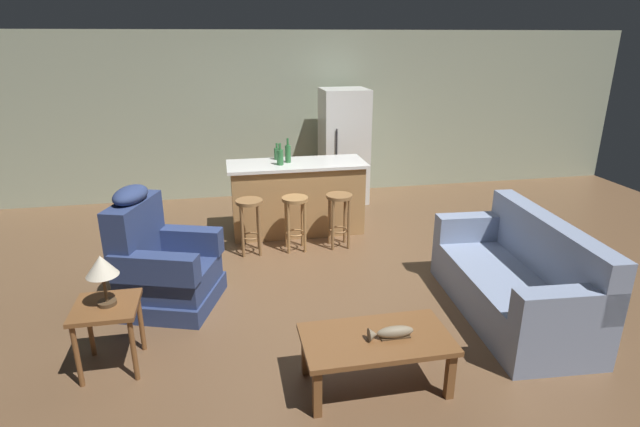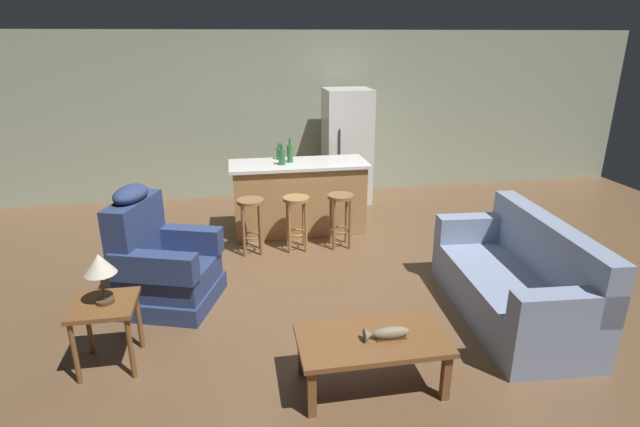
# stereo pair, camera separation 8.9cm
# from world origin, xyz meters

# --- Properties ---
(ground_plane) EXTENTS (12.00, 12.00, 0.00)m
(ground_plane) POSITION_xyz_m (0.00, 0.00, 0.00)
(ground_plane) COLOR brown
(back_wall) EXTENTS (12.00, 0.05, 2.60)m
(back_wall) POSITION_xyz_m (0.00, 3.12, 1.30)
(back_wall) COLOR #9EA88E
(back_wall) RESTS_ON ground_plane
(coffee_table) EXTENTS (1.10, 0.60, 0.42)m
(coffee_table) POSITION_xyz_m (0.09, -1.92, 0.36)
(coffee_table) COLOR brown
(coffee_table) RESTS_ON ground_plane
(fish_figurine) EXTENTS (0.34, 0.10, 0.10)m
(fish_figurine) POSITION_xyz_m (0.19, -1.96, 0.46)
(fish_figurine) COLOR #4C3823
(fish_figurine) RESTS_ON coffee_table
(couch) EXTENTS (0.97, 1.95, 0.94)m
(couch) POSITION_xyz_m (1.70, -1.18, 0.34)
(couch) COLOR #8493B2
(couch) RESTS_ON ground_plane
(recliner_near_lamp) EXTENTS (1.06, 1.06, 1.20)m
(recliner_near_lamp) POSITION_xyz_m (-1.59, -0.35, 0.42)
(recliner_near_lamp) COLOR navy
(recliner_near_lamp) RESTS_ON ground_plane
(end_table) EXTENTS (0.48, 0.48, 0.56)m
(end_table) POSITION_xyz_m (-1.89, -1.31, 0.46)
(end_table) COLOR brown
(end_table) RESTS_ON ground_plane
(table_lamp) EXTENTS (0.24, 0.24, 0.41)m
(table_lamp) POSITION_xyz_m (-1.87, -1.31, 0.87)
(table_lamp) COLOR #4C3823
(table_lamp) RESTS_ON end_table
(kitchen_island) EXTENTS (1.80, 0.70, 0.95)m
(kitchen_island) POSITION_xyz_m (0.00, 1.35, 0.48)
(kitchen_island) COLOR #AD7F4C
(kitchen_island) RESTS_ON ground_plane
(bar_stool_left) EXTENTS (0.32, 0.32, 0.68)m
(bar_stool_left) POSITION_xyz_m (-0.67, 0.72, 0.47)
(bar_stool_left) COLOR olive
(bar_stool_left) RESTS_ON ground_plane
(bar_stool_middle) EXTENTS (0.32, 0.32, 0.68)m
(bar_stool_middle) POSITION_xyz_m (-0.12, 0.72, 0.47)
(bar_stool_middle) COLOR #A87A47
(bar_stool_middle) RESTS_ON ground_plane
(bar_stool_right) EXTENTS (0.32, 0.32, 0.68)m
(bar_stool_right) POSITION_xyz_m (0.43, 0.72, 0.47)
(bar_stool_right) COLOR olive
(bar_stool_right) RESTS_ON ground_plane
(refrigerator) EXTENTS (0.70, 0.69, 1.76)m
(refrigerator) POSITION_xyz_m (0.93, 2.55, 0.88)
(refrigerator) COLOR white
(refrigerator) RESTS_ON ground_plane
(bottle_tall_green) EXTENTS (0.08, 0.08, 0.22)m
(bottle_tall_green) POSITION_xyz_m (-0.23, 1.58, 1.03)
(bottle_tall_green) COLOR #2D6B38
(bottle_tall_green) RESTS_ON kitchen_island
(bottle_short_amber) EXTENTS (0.09, 0.09, 0.28)m
(bottle_short_amber) POSITION_xyz_m (-0.22, 1.27, 1.06)
(bottle_short_amber) COLOR #2D6B38
(bottle_short_amber) RESTS_ON kitchen_island
(bottle_wine_dark) EXTENTS (0.07, 0.07, 0.32)m
(bottle_wine_dark) POSITION_xyz_m (-0.10, 1.39, 1.07)
(bottle_wine_dark) COLOR #2D6B38
(bottle_wine_dark) RESTS_ON kitchen_island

